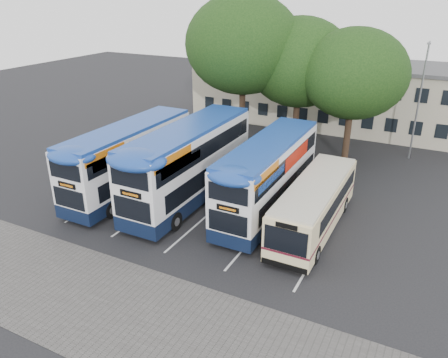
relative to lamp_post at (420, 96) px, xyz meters
The scene contains 12 objects.
ground 21.46m from the lamp_post, 106.72° to the right, with size 120.00×120.00×0.00m, color black.
paving_strip 26.71m from the lamp_post, 107.76° to the right, with size 40.00×6.00×0.01m, color #595654.
bay_lines 18.57m from the lamp_post, 123.08° to the right, with size 14.12×11.00×0.01m.
depot_building 9.43m from the lamp_post, 130.53° to the left, with size 32.40×8.40×6.20m.
lamp_post is the anchor object (origin of this frame).
tree_left 14.10m from the lamp_post, 164.44° to the right, with size 9.17×9.17×12.45m.
tree_mid 9.48m from the lamp_post, 168.13° to the right, with size 8.29×8.29×10.74m.
tree_right 5.70m from the lamp_post, 145.79° to the right, with size 7.79×7.79×10.18m.
bus_dd_left 22.11m from the lamp_post, 136.45° to the right, with size 2.65×10.92×4.55m.
bus_dd_mid 18.74m from the lamp_post, 129.40° to the right, with size 2.84×11.71×4.88m.
bus_dd_right 15.43m from the lamp_post, 116.59° to the right, with size 2.61×10.76×4.48m.
bus_single 15.31m from the lamp_post, 104.15° to the right, with size 2.45×9.62×2.87m.
Camera 1 is at (7.73, -16.14, 12.53)m, focal length 35.00 mm.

